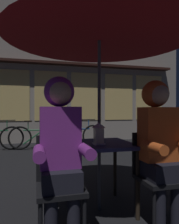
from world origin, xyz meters
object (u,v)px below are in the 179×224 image
Objects in this scene: chair_right at (156,171)px; person_right_hooded at (159,136)px; person_left_hooded at (60,140)px; bicycle_fourth at (77,136)px; cafe_table at (99,152)px; lantern at (99,133)px; patio_umbrella at (99,24)px; bicycle_third at (38,137)px; chair_left at (60,179)px.

person_right_hooded reaches higher than chair_right.
chair_right is at bearing 3.39° from person_left_hooded.
person_left_hooded is at bearing 180.00° from person_right_hooded.
person_right_hooded is 0.85× the size of bicycle_fourth.
cafe_table is 0.62m from chair_right.
chair_right is at bearing -26.30° from lantern.
person_left_hooded is at bearing -102.96° from bicycle_fourth.
lantern is 0.17× the size of person_left_hooded.
patio_umbrella is 1.20m from lantern.
bicycle_third is (-0.60, 3.82, -0.29)m from cafe_table.
person_left_hooded reaches higher than bicycle_third.
person_left_hooded and person_right_hooded have the same top height.
cafe_table is 3.85m from bicycle_fourth.
lantern is 0.54m from person_left_hooded.
bicycle_fourth is at bearing 82.60° from cafe_table.
person_right_hooded reaches higher than lantern.
patio_umbrella is at bearing -81.06° from bicycle_third.
patio_umbrella is at bearing 37.55° from chair_left.
person_right_hooded is (0.52, -0.31, -0.01)m from lantern.
person_left_hooded is 1.00× the size of person_right_hooded.
patio_umbrella reaches higher than chair_right.
lantern is 0.69m from chair_right.
person_right_hooded is (0.48, -0.43, 0.21)m from cafe_table.
bicycle_third is at bearing 91.66° from chair_left.
chair_left reaches higher than bicycle_third.
lantern reaches higher than bicycle_fourth.
bicycle_third is (-0.60, 3.82, -1.71)m from patio_umbrella.
lantern is 0.63m from chair_left.
person_left_hooded reaches higher than bicycle_fourth.
bicycle_third is (-0.12, 4.19, -0.14)m from chair_left.
cafe_table is 0.62m from chair_left.
bicycle_fourth is at bearing 77.04° from person_left_hooded.
person_left_hooded is (-0.44, -0.31, -0.01)m from lantern.
patio_umbrella is at bearing 142.45° from chair_right.
chair_left is at bearing -88.34° from bicycle_third.
lantern is at bearing 148.89° from person_right_hooded.
chair_left is (-0.44, -0.26, -0.37)m from lantern.
patio_umbrella is 2.66× the size of chair_left.
chair_left is 0.96m from chair_right.
person_right_hooded is at bearing -3.39° from chair_left.
person_right_hooded is at bearing 0.00° from person_left_hooded.
chair_left reaches higher than bicycle_fourth.
lantern reaches higher than chair_left.
person_right_hooded is at bearing -31.11° from lantern.
lantern is at bearing 35.58° from person_left_hooded.
patio_umbrella reaches higher than bicycle_third.
chair_left is 0.53× the size of bicycle_fourth.
patio_umbrella is 1.68m from chair_left.
bicycle_fourth is at bearing -0.91° from bicycle_third.
bicycle_fourth is (0.53, 3.92, -0.51)m from lantern.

